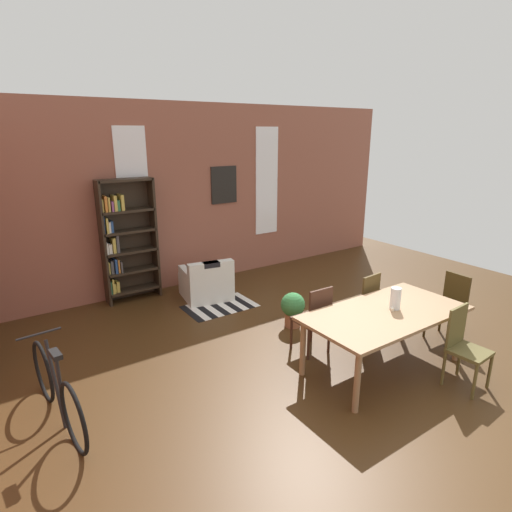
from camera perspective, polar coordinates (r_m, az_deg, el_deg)
ground_plane at (r=5.71m, az=13.54°, el=-14.15°), size 10.54×10.54×0.00m
back_wall_brick at (r=8.24m, az=-6.95°, el=8.28°), size 9.11×0.12×3.40m
window_pane_0 at (r=7.61m, az=-16.34°, el=8.34°), size 0.55×0.02×2.21m
window_pane_1 at (r=8.90m, az=1.47°, el=10.10°), size 0.55×0.02×2.21m
dining_table at (r=5.43m, az=17.24°, el=-7.95°), size 2.09×1.07×0.76m
vase_on_table at (r=5.47m, az=18.49°, el=-5.50°), size 0.13×0.13×0.27m
tealight_candle_0 at (r=5.44m, az=18.08°, el=-6.94°), size 0.04×0.04×0.04m
dining_chair_near_right at (r=5.49m, az=26.48°, el=-10.74°), size 0.42×0.42×0.95m
dining_chair_far_left at (r=5.64m, az=7.97°, el=-8.31°), size 0.41×0.41×0.95m
dining_chair_far_right at (r=6.28m, az=14.44°, el=-6.07°), size 0.43×0.43×0.95m
dining_chair_head_right at (r=6.59m, az=24.93°, el=-6.02°), size 0.42×0.42×0.95m
bookshelf_tall at (r=7.52m, az=-17.42°, el=2.13°), size 0.93×0.29×2.13m
armchair_white at (r=7.53m, az=-6.74°, el=-3.70°), size 0.92×0.92×0.75m
bicycle_second at (r=4.89m, az=-25.51°, el=-16.31°), size 0.44×1.73×0.90m
potted_plant_by_shelf at (r=6.43m, az=5.04°, el=-7.00°), size 0.37×0.37×0.54m
striped_rug at (r=7.24m, az=-4.95°, el=-6.83°), size 1.19×0.76×0.01m
framed_picture at (r=8.34m, az=-4.40°, el=9.64°), size 0.56×0.03×0.72m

